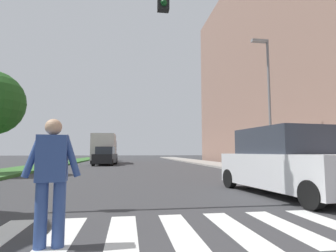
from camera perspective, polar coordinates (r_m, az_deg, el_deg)
name	(u,v)px	position (r m, az deg, el deg)	size (l,w,h in m)	color
ground_plane	(132,164)	(27.30, -7.77, -8.10)	(140.00, 140.00, 0.00)	#38383A
crosswalk	(152,232)	(4.46, -3.46, -21.69)	(6.75, 2.20, 0.01)	silver
median_strip	(50,165)	(26.21, -23.91, -7.63)	(2.82, 64.00, 0.15)	#386B2D
apartment_block_right	(331,47)	(26.92, 31.47, 14.17)	(11.64, 38.31, 19.91)	#937060
sidewalk_right	(214,164)	(26.63, 9.80, -7.98)	(3.00, 64.00, 0.15)	#9E9991
street_lamp_right	(268,92)	(16.13, 20.47, 6.80)	(1.02, 0.24, 7.50)	slate
pedestrian_performer	(52,175)	(3.93, -23.58, -9.63)	(0.75, 0.27, 1.69)	#334C8C
suv_crossing	(285,163)	(8.65, 23.69, -7.16)	(2.42, 4.78, 1.97)	silver
sedan_midblock	(106,157)	(25.94, -13.18, -6.39)	(2.08, 4.52, 1.72)	black
sedan_distant	(109,155)	(37.04, -12.43, -6.14)	(2.08, 4.53, 1.67)	#B7B7BC
truck_box_delivery	(105,148)	(30.05, -13.35, -4.65)	(2.40, 6.20, 3.10)	#B7B7BC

